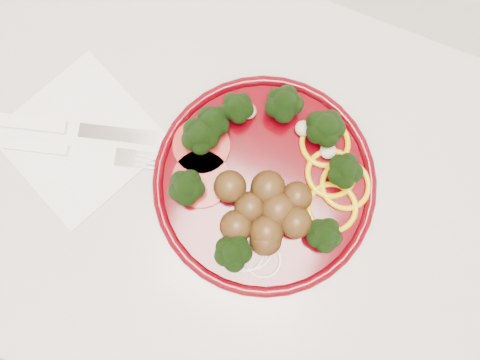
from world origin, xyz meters
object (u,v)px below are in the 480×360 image
at_px(napkin, 81,139).
at_px(fork, 54,149).
at_px(knife, 61,127).
at_px(plate, 264,181).

height_order(napkin, fork, fork).
distance_m(knife, fork, 0.03).
relative_size(plate, fork, 1.44).
bearing_deg(napkin, fork, -131.16).
height_order(plate, napkin, plate).
xyz_separation_m(knife, fork, (0.00, -0.03, -0.00)).
relative_size(plate, napkin, 1.66).
bearing_deg(knife, plate, -8.62).
xyz_separation_m(napkin, knife, (-0.03, 0.00, 0.01)).
distance_m(napkin, fork, 0.04).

